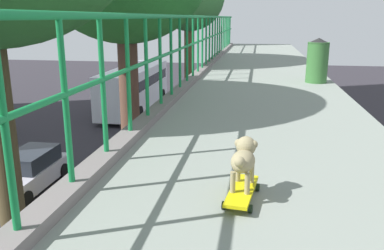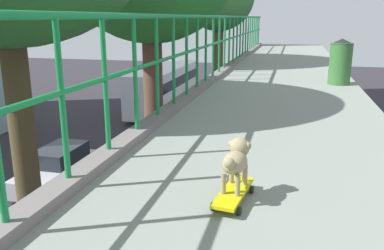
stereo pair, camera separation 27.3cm
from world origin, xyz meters
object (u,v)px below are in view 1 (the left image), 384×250
at_px(car_yellow_cab_fifth, 74,220).
at_px(toy_skateboard, 242,191).
at_px(small_dog, 244,157).
at_px(car_silver_sixth, 29,172).
at_px(city_bus, 135,86).
at_px(litter_bin, 317,60).

relative_size(car_yellow_cab_fifth, toy_skateboard, 7.08).
bearing_deg(small_dog, car_silver_sixth, 128.28).
height_order(city_bus, toy_skateboard, toy_skateboard).
bearing_deg(city_bus, small_dog, -71.04).
bearing_deg(litter_bin, small_dog, -102.43).
height_order(city_bus, small_dog, small_dog).
bearing_deg(litter_bin, car_yellow_cab_fifth, 159.53).
bearing_deg(small_dog, car_yellow_cab_fifth, 124.32).
relative_size(car_yellow_cab_fifth, litter_bin, 4.66).
xyz_separation_m(small_dog, litter_bin, (1.19, 5.40, 0.14)).
xyz_separation_m(car_yellow_cab_fifth, small_dog, (5.36, -7.85, 5.13)).
distance_m(car_silver_sixth, small_dog, 15.27).
distance_m(toy_skateboard, litter_bin, 5.60).
height_order(city_bus, litter_bin, litter_bin).
bearing_deg(small_dog, litter_bin, 77.57).
height_order(toy_skateboard, small_dog, small_dog).
distance_m(car_silver_sixth, litter_bin, 12.83).
distance_m(car_silver_sixth, toy_skateboard, 15.24).
relative_size(car_silver_sixth, city_bus, 0.41).
height_order(small_dog, litter_bin, litter_bin).
distance_m(car_yellow_cab_fifth, city_bus, 18.51).
bearing_deg(small_dog, toy_skateboard, -93.61).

